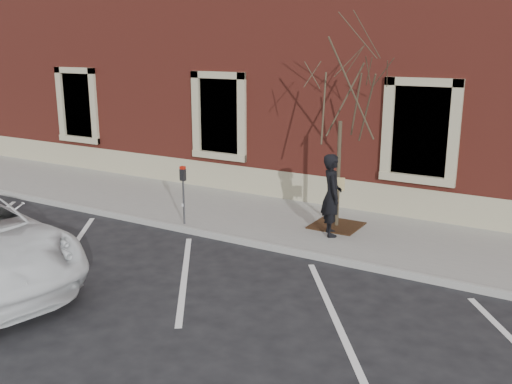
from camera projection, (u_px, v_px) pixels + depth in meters
The scene contains 9 objects.
ground at pixel (243, 243), 13.23m from camera, with size 120.00×120.00×0.00m, color #28282B.
sidewalk_near at pixel (279, 221), 14.67m from camera, with size 40.00×3.50×0.15m, color #98978F.
curb_near at pixel (242, 241), 13.17m from camera, with size 40.00×0.12×0.15m, color #9E9E99.
parking_stripes at pixel (185, 275), 11.40m from camera, with size 28.00×4.40×0.01m, color silver, non-canonical shape.
building_civic at pixel (367, 59), 18.66m from camera, with size 40.00×8.62×8.00m.
man at pixel (332, 195), 13.13m from camera, with size 0.70×0.46×1.93m, color black.
parking_meter at pixel (183, 184), 13.92m from camera, with size 0.13×0.10×1.46m.
tree_grate at pixel (336, 225), 14.00m from camera, with size 1.15×1.15×0.03m, color #3B2013.
sapling at pixel (341, 91), 13.17m from camera, with size 2.82×2.82×4.70m.
Camera 1 is at (6.65, -10.58, 4.50)m, focal length 40.00 mm.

